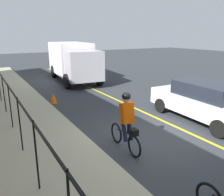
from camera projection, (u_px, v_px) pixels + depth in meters
The scene contains 8 objects.
ground_plane at pixel (147, 139), 7.73m from camera, with size 80.00×80.00×0.00m, color #2E3237.
lane_line_centre at pixel (181, 129), 8.51m from camera, with size 36.00×0.12×0.01m, color yellow.
sidewalk at pixel (46, 165), 6.05m from camera, with size 40.00×3.20×0.15m, color #A5A385.
iron_fence at pixel (18, 111), 6.34m from camera, with size 20.02×0.04×1.60m.
cyclist_lead at pixel (126, 122), 6.73m from camera, with size 1.71×0.37×1.83m.
patrol_sedan at pixel (204, 101), 9.22m from camera, with size 4.46×2.04×1.58m.
box_truck_background at pixel (73, 60), 17.09m from camera, with size 6.91×3.07×2.78m.
traffic_cone_near at pixel (53, 98), 11.69m from camera, with size 0.36×0.36×0.51m, color orange.
Camera 1 is at (-5.50, 4.60, 3.41)m, focal length 36.72 mm.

